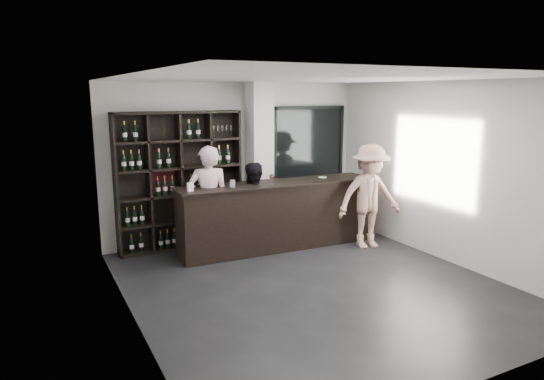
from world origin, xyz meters
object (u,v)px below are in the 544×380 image
wine_shelf (180,181)px  taster_pink (209,202)px  taster_black (252,207)px  customer (369,197)px  tasting_counter (278,215)px

wine_shelf → taster_pink: 0.77m
wine_shelf → taster_black: 1.34m
wine_shelf → customer: wine_shelf is taller
tasting_counter → taster_pink: taster_pink is taller
tasting_counter → customer: 1.64m
wine_shelf → taster_black: size_ratio=1.56×
wine_shelf → taster_black: wine_shelf is taller
tasting_counter → customer: customer is taller
wine_shelf → taster_black: (1.05, -0.72, -0.43)m
taster_black → customer: 2.07m
tasting_counter → customer: size_ratio=1.95×
customer → taster_black: bearing=166.0°
taster_pink → customer: (2.67, -0.84, -0.02)m
taster_pink → taster_black: size_ratio=1.21×
taster_pink → taster_black: 0.78m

